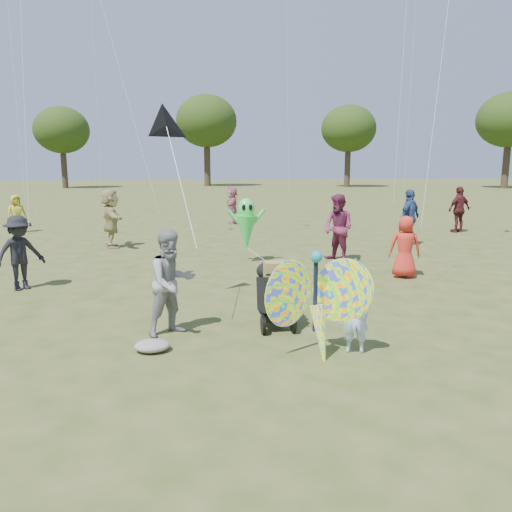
{
  "coord_description": "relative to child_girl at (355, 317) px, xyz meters",
  "views": [
    {
      "loc": [
        -1.45,
        -6.66,
        2.62
      ],
      "look_at": [
        -0.2,
        1.5,
        1.1
      ],
      "focal_mm": 35.0,
      "sensor_mm": 36.0,
      "label": 1
    }
  ],
  "objects": [
    {
      "name": "crowd_d",
      "position": [
        -4.55,
        9.83,
        0.4
      ],
      "size": [
        0.91,
        1.8,
        1.86
      ],
      "primitive_type": "imported",
      "rotation": [
        0.0,
        0.0,
        1.79
      ],
      "color": "tan",
      "rests_on": "ground"
    },
    {
      "name": "crowd_c",
      "position": [
        4.99,
        8.8,
        0.39
      ],
      "size": [
        1.13,
        1.0,
        1.84
      ],
      "primitive_type": "imported",
      "rotation": [
        0.0,
        0.0,
        3.77
      ],
      "color": "navy",
      "rests_on": "ground"
    },
    {
      "name": "alien_kite",
      "position": [
        -0.63,
        6.78,
        0.44
      ],
      "size": [
        1.12,
        0.69,
        1.74
      ],
      "color": "#37EB53",
      "rests_on": "ground"
    },
    {
      "name": "grey_bag",
      "position": [
        -2.83,
        0.48,
        -0.45
      ],
      "size": [
        0.51,
        0.41,
        0.16
      ],
      "primitive_type": "ellipsoid",
      "color": "gray",
      "rests_on": "ground"
    },
    {
      "name": "crowd_j",
      "position": [
        -0.07,
        15.77,
        0.3
      ],
      "size": [
        0.64,
        1.58,
        1.66
      ],
      "primitive_type": "imported",
      "rotation": [
        0.0,
        0.0,
        4.61
      ],
      "color": "#B36678",
      "rests_on": "ground"
    },
    {
      "name": "tree_line",
      "position": [
        2.73,
        45.25,
        6.34
      ],
      "size": [
        91.78,
        33.6,
        10.79
      ],
      "color": "#3A2D21",
      "rests_on": "ground"
    },
    {
      "name": "crowd_g",
      "position": [
        -8.64,
        14.04,
        0.21
      ],
      "size": [
        0.86,
        0.77,
        1.47
      ],
      "primitive_type": "imported",
      "rotation": [
        0.0,
        0.0,
        0.55
      ],
      "color": "gold",
      "rests_on": "ground"
    },
    {
      "name": "crowd_a",
      "position": [
        2.78,
        4.39,
        0.2
      ],
      "size": [
        0.82,
        0.66,
        1.46
      ],
      "primitive_type": "imported",
      "rotation": [
        0.0,
        0.0,
        2.82
      ],
      "color": "red",
      "rests_on": "ground"
    },
    {
      "name": "crowd_e",
      "position": [
        1.87,
        6.55,
        0.39
      ],
      "size": [
        1.04,
        1.12,
        1.83
      ],
      "primitive_type": "imported",
      "rotation": [
        0.0,
        0.0,
        5.23
      ],
      "color": "#722648",
      "rests_on": "ground"
    },
    {
      "name": "crowd_h",
      "position": [
        8.34,
        11.53,
        0.37
      ],
      "size": [
        1.13,
        0.72,
        1.79
      ],
      "primitive_type": "imported",
      "rotation": [
        0.0,
        0.0,
        3.43
      ],
      "color": "#551C1F",
      "rests_on": "ground"
    },
    {
      "name": "child_girl",
      "position": [
        0.0,
        0.0,
        0.0
      ],
      "size": [
        0.43,
        0.32,
        1.05
      ],
      "primitive_type": "imported",
      "rotation": [
        0.0,
        0.0,
        2.94
      ],
      "color": "#B4D8FF",
      "rests_on": "ground"
    },
    {
      "name": "butterfly_kite",
      "position": [
        -0.57,
        -0.06,
        0.2
      ],
      "size": [
        1.74,
        0.75,
        1.68
      ],
      "color": "#F93827",
      "rests_on": "ground"
    },
    {
      "name": "crowd_b",
      "position": [
        -5.73,
        4.53,
        0.26
      ],
      "size": [
        1.16,
        1.1,
        1.58
      ],
      "primitive_type": "imported",
      "rotation": [
        0.0,
        0.0,
        0.68
      ],
      "color": "black",
      "rests_on": "ground"
    },
    {
      "name": "jogging_stroller",
      "position": [
        -0.9,
        1.35,
        0.09
      ],
      "size": [
        0.53,
        1.06,
        1.09
      ],
      "rotation": [
        0.0,
        0.0,
        0.0
      ],
      "color": "black",
      "rests_on": "ground"
    },
    {
      "name": "adult_man",
      "position": [
        -2.54,
        1.18,
        0.3
      ],
      "size": [
        1.01,
        0.95,
        1.65
      ],
      "primitive_type": "imported",
      "rotation": [
        0.0,
        0.0,
        0.55
      ],
      "color": "gray",
      "rests_on": "ground"
    },
    {
      "name": "delta_kite_rig",
      "position": [
        -2.58,
        2.83,
        2.76
      ],
      "size": [
        0.9,
        1.88,
        2.38
      ],
      "color": "black",
      "rests_on": "ground"
    },
    {
      "name": "ground",
      "position": [
        -0.94,
        0.26,
        -0.53
      ],
      "size": [
        160.0,
        160.0,
        0.0
      ],
      "primitive_type": "plane",
      "color": "#51592B",
      "rests_on": "ground"
    }
  ]
}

